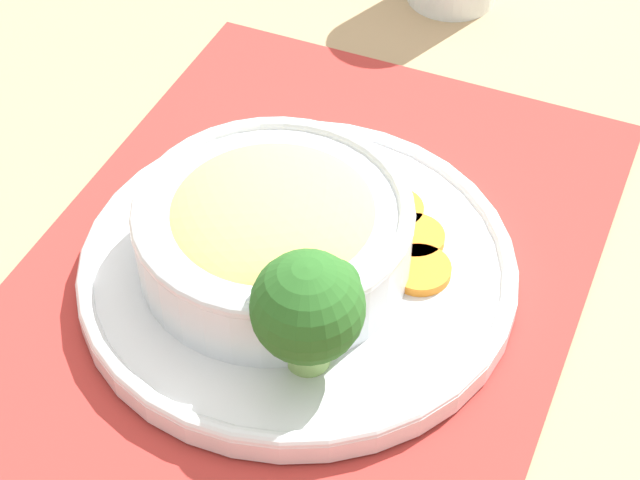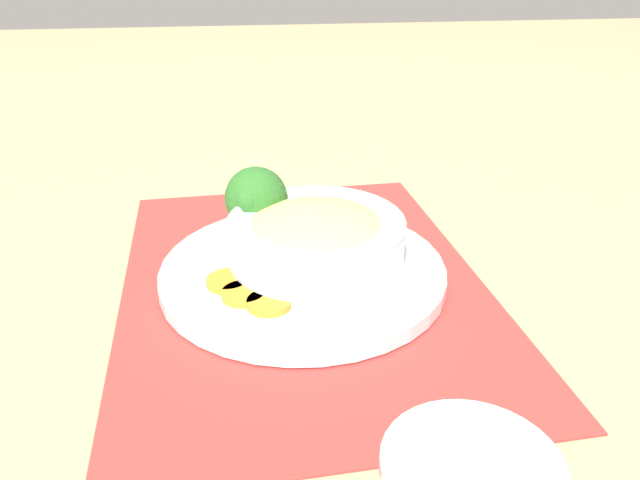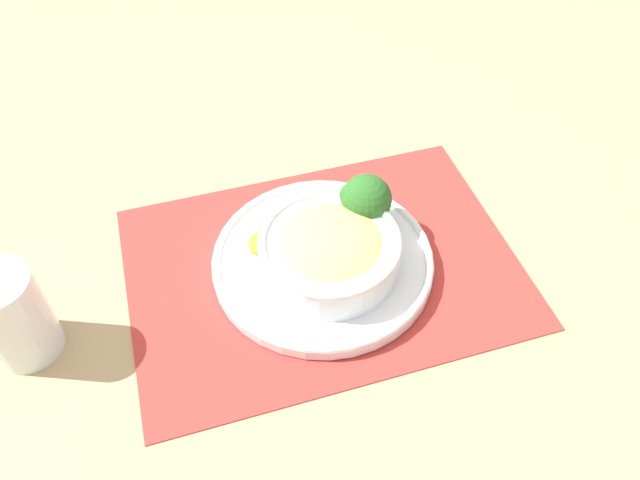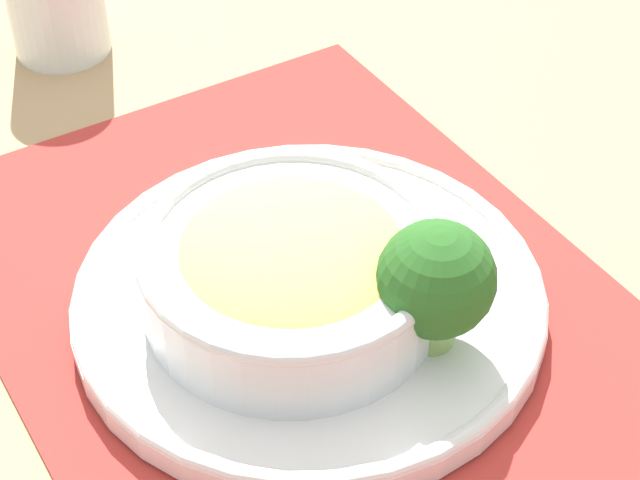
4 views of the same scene
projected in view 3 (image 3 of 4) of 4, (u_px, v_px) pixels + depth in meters
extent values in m
plane|color=tan|center=(323.00, 267.00, 0.84)|extent=(4.00, 4.00, 0.00)
cube|color=#B2332D|center=(323.00, 266.00, 0.84)|extent=(0.53, 0.39, 0.00)
cylinder|color=silver|center=(323.00, 261.00, 0.83)|extent=(0.29, 0.29, 0.02)
torus|color=silver|center=(323.00, 257.00, 0.82)|extent=(0.29, 0.29, 0.01)
cylinder|color=silver|center=(330.00, 253.00, 0.80)|extent=(0.18, 0.18, 0.05)
torus|color=silver|center=(330.00, 241.00, 0.78)|extent=(0.18, 0.18, 0.01)
ellipsoid|color=#EAC66B|center=(330.00, 247.00, 0.79)|extent=(0.15, 0.15, 0.05)
cylinder|color=#84AD5B|center=(365.00, 219.00, 0.85)|extent=(0.03, 0.03, 0.02)
sphere|color=#286023|center=(366.00, 199.00, 0.82)|extent=(0.07, 0.07, 0.07)
sphere|color=#286023|center=(351.00, 195.00, 0.82)|extent=(0.03, 0.03, 0.03)
sphere|color=#286023|center=(380.00, 199.00, 0.82)|extent=(0.03, 0.03, 0.03)
cylinder|color=orange|center=(291.00, 218.00, 0.86)|extent=(0.04, 0.04, 0.01)
cylinder|color=orange|center=(275.00, 229.00, 0.85)|extent=(0.04, 0.04, 0.01)
cylinder|color=orange|center=(264.00, 244.00, 0.83)|extent=(0.04, 0.04, 0.01)
cylinder|color=silver|center=(13.00, 316.00, 0.71)|extent=(0.08, 0.08, 0.13)
cylinder|color=silver|center=(20.00, 327.00, 0.73)|extent=(0.07, 0.07, 0.08)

